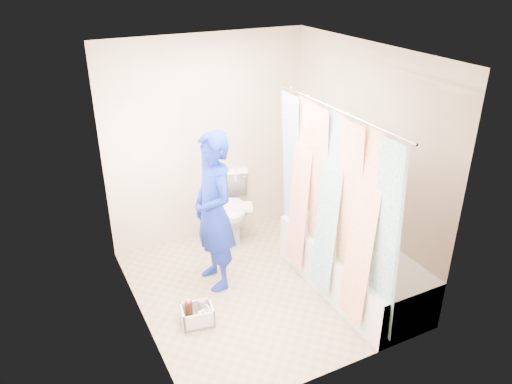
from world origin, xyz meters
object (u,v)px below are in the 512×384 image
bathtub (352,266)px  toilet (231,207)px  cleaning_caddy (198,315)px  plumber (214,212)px

bathtub → toilet: toilet is taller
cleaning_caddy → bathtub: bearing=3.3°
bathtub → plumber: size_ratio=1.05×
bathtub → toilet: size_ratio=2.22×
bathtub → cleaning_caddy: bearing=172.9°
bathtub → plumber: plumber is taller
toilet → plumber: bearing=-102.0°
cleaning_caddy → toilet: bearing=64.7°
plumber → cleaning_caddy: size_ratio=5.01×
bathtub → cleaning_caddy: size_ratio=5.26×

